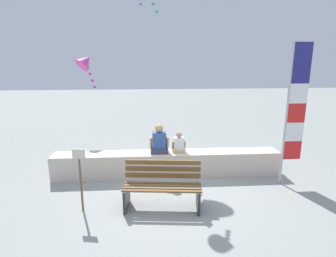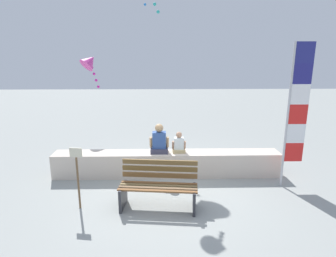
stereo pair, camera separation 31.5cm
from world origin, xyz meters
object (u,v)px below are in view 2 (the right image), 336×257
person_child (179,144)px  park_bench (159,187)px  sign_post (77,173)px  flag_banner (295,109)px  kite_magenta (90,62)px  person_adult (159,141)px

person_child → park_bench: bearing=-107.6°
sign_post → flag_banner: bearing=11.5°
sign_post → person_child: bearing=37.7°
kite_magenta → person_adult: bearing=-45.4°
sign_post → person_adult: bearing=45.4°
person_adult → person_child: (0.48, 0.00, -0.08)m
person_child → sign_post: bearing=-142.3°
person_adult → kite_magenta: kite_magenta is taller
park_bench → person_child: 1.64m
person_adult → person_child: size_ratio=1.39×
kite_magenta → sign_post: (0.51, -3.63, -1.99)m
person_child → kite_magenta: size_ratio=0.49×
flag_banner → sign_post: flag_banner is taller
park_bench → sign_post: sign_post is taller
park_bench → person_adult: person_adult is taller
park_bench → person_adult: bearing=89.9°
person_adult → sign_post: bearing=-134.6°
flag_banner → sign_post: (-4.46, -0.91, -1.05)m
person_adult → flag_banner: bearing=-12.5°
sign_post → kite_magenta: bearing=98.0°
person_adult → kite_magenta: 3.45m
kite_magenta → sign_post: bearing=-82.0°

